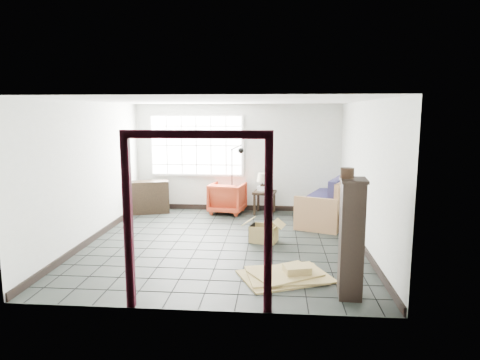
# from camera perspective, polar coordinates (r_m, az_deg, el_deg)

# --- Properties ---
(ground) EXTENTS (5.50, 5.50, 0.00)m
(ground) POSITION_cam_1_polar(r_m,az_deg,el_deg) (8.04, -2.09, -8.38)
(ground) COLOR black
(ground) RESTS_ON ground
(room_shell) EXTENTS (5.02, 5.52, 2.61)m
(room_shell) POSITION_cam_1_polar(r_m,az_deg,el_deg) (7.73, -2.13, 3.65)
(room_shell) COLOR beige
(room_shell) RESTS_ON ground
(window_panel) EXTENTS (2.32, 0.08, 1.52)m
(window_panel) POSITION_cam_1_polar(r_m,az_deg,el_deg) (10.52, -5.81, 4.61)
(window_panel) COLOR silver
(window_panel) RESTS_ON ground
(doorway_trim) EXTENTS (1.80, 0.08, 2.20)m
(doorway_trim) POSITION_cam_1_polar(r_m,az_deg,el_deg) (5.10, -5.77, -2.59)
(doorway_trim) COLOR #350C16
(doorway_trim) RESTS_ON ground
(futon_sofa) EXTENTS (1.68, 2.52, 1.05)m
(futon_sofa) POSITION_cam_1_polar(r_m,az_deg,el_deg) (9.82, 12.25, -3.08)
(futon_sofa) COLOR olive
(futon_sofa) RESTS_ON ground
(armchair) EXTENTS (0.91, 0.87, 0.81)m
(armchair) POSITION_cam_1_polar(r_m,az_deg,el_deg) (10.27, -1.68, -2.19)
(armchair) COLOR #943615
(armchair) RESTS_ON ground
(side_table) EXTENTS (0.58, 0.58, 0.55)m
(side_table) POSITION_cam_1_polar(r_m,az_deg,el_deg) (10.20, 3.28, -2.02)
(side_table) COLOR black
(side_table) RESTS_ON ground
(table_lamp) EXTENTS (0.28, 0.28, 0.43)m
(table_lamp) POSITION_cam_1_polar(r_m,az_deg,el_deg) (10.20, 3.00, 0.22)
(table_lamp) COLOR black
(table_lamp) RESTS_ON side_table
(projector) EXTENTS (0.36, 0.32, 0.11)m
(projector) POSITION_cam_1_polar(r_m,az_deg,el_deg) (10.25, 3.28, -1.11)
(projector) COLOR silver
(projector) RESTS_ON side_table
(floor_lamp) EXTENTS (0.44, 0.36, 1.66)m
(floor_lamp) POSITION_cam_1_polar(r_m,az_deg,el_deg) (10.06, -0.52, 0.37)
(floor_lamp) COLOR black
(floor_lamp) RESTS_ON ground
(console_shelf) EXTENTS (1.07, 0.68, 0.78)m
(console_shelf) POSITION_cam_1_polar(r_m,az_deg,el_deg) (10.49, -12.22, -2.24)
(console_shelf) COLOR black
(console_shelf) RESTS_ON ground
(tall_shelf) EXTENTS (0.36, 0.45, 1.57)m
(tall_shelf) POSITION_cam_1_polar(r_m,az_deg,el_deg) (5.75, 14.63, -7.45)
(tall_shelf) COLOR black
(tall_shelf) RESTS_ON ground
(pot) EXTENTS (0.20, 0.20, 0.13)m
(pot) POSITION_cam_1_polar(r_m,az_deg,el_deg) (5.61, 14.10, 0.91)
(pot) COLOR black
(pot) RESTS_ON tall_shelf
(open_box) EXTENTS (0.84, 0.56, 0.44)m
(open_box) POSITION_cam_1_polar(r_m,az_deg,el_deg) (8.08, 3.17, -7.12)
(open_box) COLOR #9C844B
(open_box) RESTS_ON ground
(cardboard_pile) EXTENTS (1.51, 1.32, 0.18)m
(cardboard_pile) POSITION_cam_1_polar(r_m,az_deg,el_deg) (6.46, 6.28, -12.39)
(cardboard_pile) COLOR #9C844B
(cardboard_pile) RESTS_ON ground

